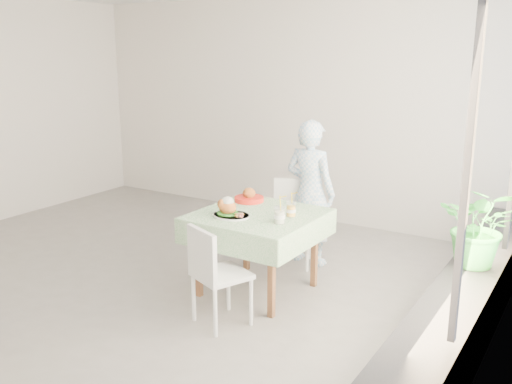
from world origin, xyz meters
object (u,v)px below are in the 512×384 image
Objects in this scene: chair_far at (291,239)px; main_dish at (229,210)px; diner at (310,193)px; cafe_table at (258,243)px; juice_cup_orange at (291,210)px; potted_plant at (481,226)px; chair_near at (220,294)px.

main_dish is (-0.09, -0.98, 0.53)m from chair_far.
chair_far is at bearing 49.90° from diner.
cafe_table is 0.71× the size of diner.
juice_cup_orange reaches higher than chair_far.
chair_far is 0.94m from juice_cup_orange.
chair_far is 1.12m from main_dish.
chair_far reaches higher than cafe_table.
main_dish is at bearing -163.73° from potted_plant.
cafe_table is 0.79m from chair_far.
potted_plant reaches higher than chair_near.
main_dish reaches higher than cafe_table.
juice_cup_orange is at bearing -62.37° from chair_far.
chair_near is 0.56× the size of diner.
main_dish reaches higher than chair_near.
diner is 1.83m from potted_plant.
potted_plant reaches higher than chair_far.
main_dish is 1.33× the size of juice_cup_orange.
juice_cup_orange reaches higher than chair_near.
potted_plant is at bearing 10.58° from juice_cup_orange.
chair_far is 1.31× the size of potted_plant.
diner is (0.13, 0.14, 0.48)m from chair_far.
cafe_table is at bearing -84.93° from chair_far.
main_dish is at bearing 82.09° from diner.
diner is 4.37× the size of main_dish.
cafe_table is 0.73m from chair_near.
main_dish is (-0.24, 0.49, 0.54)m from chair_near.
diner reaches higher than chair_far.
cafe_table is at bearing 89.39° from diner.
main_dish is 0.52× the size of potted_plant.
chair_near is at bearing -148.40° from potted_plant.
chair_far is 0.58× the size of diner.
cafe_table is 1.28× the size of chair_near.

